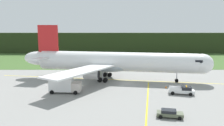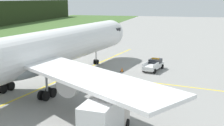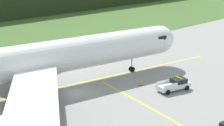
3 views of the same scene
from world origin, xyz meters
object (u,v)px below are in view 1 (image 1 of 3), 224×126
apron_cone (167,87)px  catering_truck (64,84)px  ops_pickup_truck (183,90)px  staff_car (170,113)px  airliner (115,62)px

apron_cone → catering_truck: bearing=-170.6°
ops_pickup_truck → staff_car: (-5.95, -12.88, -0.20)m
ops_pickup_truck → catering_truck: size_ratio=0.81×
staff_car → apron_cone: staff_car is taller
airliner → apron_cone: airliner is taller
airliner → apron_cone: (12.44, -8.70, -4.63)m
airliner → ops_pickup_truck: size_ratio=9.05×
staff_car → airliner: bearing=108.6°
ops_pickup_truck → catering_truck: 26.19m
catering_truck → staff_car: size_ratio=1.57×
airliner → catering_truck: (-11.26, -12.60, -2.98)m
catering_truck → ops_pickup_truck: bearing=-2.4°
airliner → apron_cone: 15.87m
catering_truck → staff_car: (20.19, -13.96, -1.29)m
ops_pickup_truck → staff_car: size_ratio=1.27×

